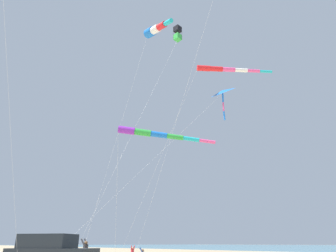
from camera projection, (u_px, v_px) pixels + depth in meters
The scene contains 6 objects.
person_adult_flyer at pixel (85, 251), 19.29m from camera, with size 0.54×0.60×1.71m.
kite_windsock_checkered_midright at pixel (154, 134), 17.23m from camera, with size 4.87×7.50×7.78m.
kite_delta_small_distant at pixel (222, 93), 27.66m from camera, with size 13.56×6.21×15.07m.
kite_windsock_purple_drifting at pixel (224, 70), 22.93m from camera, with size 5.50×13.22×14.17m.
kite_box_long_streamer_left at pixel (177, 34), 29.11m from camera, with size 9.11×1.06×21.40m.
kite_windsock_green_low_center at pixel (155, 30), 22.98m from camera, with size 3.06×6.06×17.49m.
Camera 1 is at (-7.09, -20.89, 1.40)m, focal length 31.69 mm.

